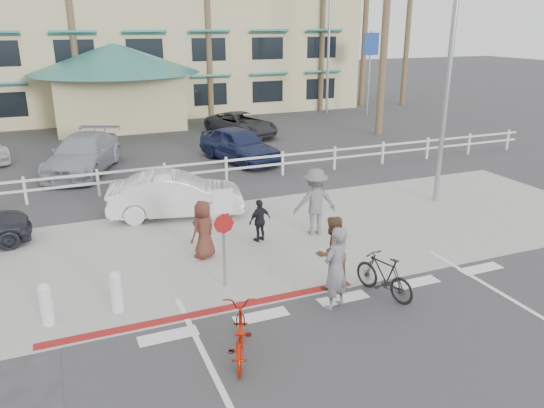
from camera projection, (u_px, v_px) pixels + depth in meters
name	position (u px, v px, depth m)	size (l,w,h in m)	color
ground	(357.00, 312.00, 11.52)	(140.00, 140.00, 0.00)	#333335
bike_path	(413.00, 363.00, 9.77)	(12.00, 16.00, 0.01)	#333335
sidewalk_plaza	(276.00, 238.00, 15.45)	(22.00, 7.00, 0.01)	gray
cross_street	(233.00, 198.00, 18.95)	(40.00, 5.00, 0.01)	#333335
parking_lot	(175.00, 144.00, 27.25)	(50.00, 16.00, 0.01)	#333335
curb_red	(208.00, 312.00, 11.48)	(7.00, 0.25, 0.02)	maroon
rail_fence	(229.00, 169.00, 20.71)	(29.40, 0.16, 1.00)	silver
building	(157.00, 26.00, 37.49)	(28.00, 16.00, 11.30)	beige
sign_post	(223.00, 230.00, 12.14)	(0.50, 0.10, 2.90)	gray
bollard_0	(116.00, 292.00, 11.38)	(0.26, 0.26, 0.95)	silver
bollard_1	(46.00, 304.00, 10.88)	(0.26, 0.26, 0.95)	silver
streetlight_0	(449.00, 69.00, 17.20)	(0.60, 2.00, 9.00)	gray
streetlight_1	(329.00, 41.00, 35.27)	(0.60, 2.00, 9.50)	gray
info_sign	(369.00, 72.00, 34.88)	(1.20, 0.16, 5.60)	navy
palm_3	(69.00, 2.00, 29.64)	(4.00, 4.00, 14.00)	#1E4119
palm_5	(207.00, 12.00, 32.69)	(4.00, 4.00, 13.00)	#1E4119
palm_7	(323.00, 5.00, 35.41)	(4.00, 4.00, 14.00)	#1E4119
palm_9	(409.00, 14.00, 38.10)	(4.00, 4.00, 13.00)	#1E4119
palm_11	(387.00, 0.00, 27.18)	(4.00, 4.00, 14.00)	#1E4119
bike_red	(239.00, 334.00, 9.86)	(0.62, 1.79, 0.94)	#951502
rider_red	(336.00, 268.00, 11.39)	(0.69, 0.45, 1.90)	slate
bike_black	(384.00, 276.00, 12.05)	(0.47, 1.67, 1.00)	black
rider_black	(332.00, 253.00, 12.27)	(0.87, 0.68, 1.79)	brown
pedestrian_a	(315.00, 202.00, 15.45)	(1.28, 0.74, 1.99)	slate
pedestrian_child	(260.00, 220.00, 15.03)	(0.73, 0.31, 1.25)	black
pedestrian_b	(203.00, 230.00, 13.93)	(0.77, 0.50, 1.58)	#52281E
car_white_sedan	(176.00, 195.00, 16.98)	(1.49, 4.27, 1.41)	silver
lot_car_1	(83.00, 154.00, 21.98)	(2.14, 5.27, 1.53)	#939AA4
lot_car_2	(239.00, 145.00, 23.67)	(1.80, 4.48, 1.53)	#192145
lot_car_5	(241.00, 124.00, 29.05)	(2.12, 4.59, 1.27)	#292930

